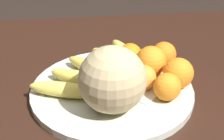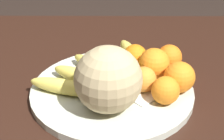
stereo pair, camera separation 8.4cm
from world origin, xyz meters
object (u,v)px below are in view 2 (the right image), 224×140
at_px(fruit_bowl, 112,91).
at_px(orange_front_left, 154,64).
at_px(produce_tag, 151,95).
at_px(kitchen_table, 102,129).
at_px(melon, 108,80).
at_px(orange_top_small, 169,57).
at_px(orange_back_right, 179,77).
at_px(banana_bunch, 99,69).
at_px(orange_front_right, 165,90).
at_px(orange_back_left, 144,79).
at_px(orange_mid_center, 135,56).

height_order(fruit_bowl, orange_front_left, orange_front_left).
bearing_deg(orange_front_left, produce_tag, 81.65).
relative_size(kitchen_table, melon, 8.61).
bearing_deg(produce_tag, kitchen_table, -52.84).
xyz_separation_m(fruit_bowl, produce_tag, (-0.09, 0.03, 0.01)).
height_order(fruit_bowl, orange_top_small, orange_top_small).
relative_size(orange_back_right, orange_top_small, 1.14).
relative_size(kitchen_table, orange_back_right, 17.19).
distance_m(fruit_bowl, banana_bunch, 0.07).
bearing_deg(orange_top_small, orange_front_right, 79.65).
distance_m(orange_front_right, orange_top_small, 0.15).
xyz_separation_m(fruit_bowl, orange_top_small, (-0.14, -0.10, 0.04)).
bearing_deg(orange_back_left, produce_tag, 124.70).
bearing_deg(produce_tag, orange_back_left, -96.88).
bearing_deg(orange_back_right, produce_tag, 20.68).
bearing_deg(kitchen_table, orange_back_left, -179.01).
height_order(orange_front_right, orange_mid_center, same).
bearing_deg(melon, produce_tag, -154.42).
relative_size(fruit_bowl, melon, 2.65).
distance_m(fruit_bowl, orange_front_right, 0.13).
relative_size(banana_bunch, orange_front_left, 3.77).
distance_m(kitchen_table, orange_front_left, 0.21).
distance_m(orange_front_left, orange_front_right, 0.11).
bearing_deg(orange_back_right, banana_bunch, -18.45).
relative_size(fruit_bowl, banana_bunch, 1.34).
xyz_separation_m(banana_bunch, orange_front_right, (-0.15, 0.11, 0.01)).
distance_m(kitchen_table, banana_bunch, 0.15).
distance_m(melon, orange_top_small, 0.23).
bearing_deg(melon, orange_back_left, -138.46).
xyz_separation_m(orange_mid_center, orange_top_small, (-0.09, 0.00, 0.00)).
relative_size(fruit_bowl, produce_tag, 3.93).
xyz_separation_m(kitchen_table, fruit_bowl, (-0.02, -0.01, 0.11)).
bearing_deg(orange_back_left, orange_top_small, -125.12).
bearing_deg(orange_back_right, orange_front_left, -47.92).
bearing_deg(produce_tag, orange_top_small, -155.05).
height_order(melon, orange_back_left, melon).
bearing_deg(kitchen_table, fruit_bowl, -164.65).
distance_m(orange_front_left, orange_back_left, 0.06).
bearing_deg(orange_back_right, fruit_bowl, -1.99).
bearing_deg(banana_bunch, orange_back_right, -153.45).
distance_m(orange_front_left, orange_back_right, 0.08).
bearing_deg(orange_front_right, orange_top_small, -100.35).
xyz_separation_m(melon, banana_bunch, (0.02, -0.13, -0.05)).
height_order(orange_front_left, orange_back_right, orange_front_left).
bearing_deg(orange_top_small, orange_mid_center, -3.05).
height_order(orange_front_left, orange_front_right, orange_front_left).
relative_size(orange_back_left, produce_tag, 0.61).
relative_size(orange_front_right, orange_back_right, 0.87).
bearing_deg(fruit_bowl, orange_back_right, 178.01).
distance_m(fruit_bowl, produce_tag, 0.09).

